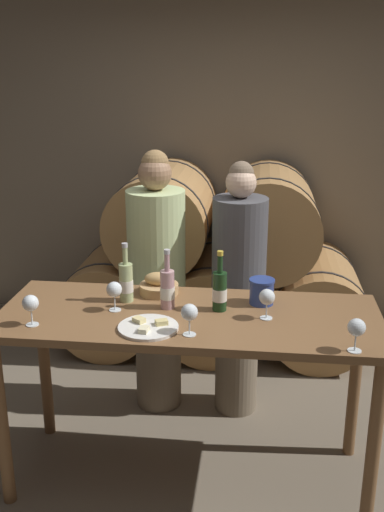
{
  "coord_description": "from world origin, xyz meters",
  "views": [
    {
      "loc": [
        0.33,
        -2.66,
        2.12
      ],
      "look_at": [
        0.0,
        0.14,
        1.19
      ],
      "focal_mm": 42.0,
      "sensor_mm": 36.0,
      "label": 1
    }
  ],
  "objects_px": {
    "wine_bottle_red": "(220,290)",
    "cheese_plate": "(148,327)",
    "person_right": "(238,290)",
    "wine_glass_center": "(189,313)",
    "wine_bottle_white": "(126,282)",
    "blue_crock": "(262,290)",
    "wine_glass_far_left": "(31,304)",
    "person_left": "(157,283)",
    "wine_glass_right": "(267,298)",
    "bread_basket": "(159,286)",
    "tasting_table": "(189,336)",
    "wine_glass_far_right": "(357,328)",
    "wine_bottle_rose": "(167,289)",
    "wine_glass_left": "(114,290)"
  },
  "relations": [
    {
      "from": "tasting_table",
      "to": "wine_bottle_white",
      "type": "relative_size",
      "value": 6.03
    },
    {
      "from": "wine_bottle_white",
      "to": "wine_bottle_rose",
      "type": "bearing_deg",
      "value": -15.83
    },
    {
      "from": "wine_bottle_red",
      "to": "wine_glass_far_right",
      "type": "distance_m",
      "value": 0.71
    },
    {
      "from": "bread_basket",
      "to": "cheese_plate",
      "type": "height_order",
      "value": "bread_basket"
    },
    {
      "from": "wine_bottle_red",
      "to": "cheese_plate",
      "type": "relative_size",
      "value": 1.09
    },
    {
      "from": "blue_crock",
      "to": "wine_glass_right",
      "type": "xyz_separation_m",
      "value": [
        0.02,
        -0.18,
        0.04
      ]
    },
    {
      "from": "wine_bottle_white",
      "to": "wine_glass_right",
      "type": "relative_size",
      "value": 2.07
    },
    {
      "from": "person_left",
      "to": "cheese_plate",
      "type": "xyz_separation_m",
      "value": [
        0.12,
        -0.89,
        0.12
      ]
    },
    {
      "from": "blue_crock",
      "to": "wine_glass_far_left",
      "type": "distance_m",
      "value": 1.13
    },
    {
      "from": "person_right",
      "to": "wine_glass_center",
      "type": "relative_size",
      "value": 10.55
    },
    {
      "from": "person_right",
      "to": "wine_bottle_red",
      "type": "relative_size",
      "value": 5.15
    },
    {
      "from": "blue_crock",
      "to": "wine_bottle_white",
      "type": "bearing_deg",
      "value": -176.29
    },
    {
      "from": "tasting_table",
      "to": "wine_glass_far_left",
      "type": "bearing_deg",
      "value": -163.28
    },
    {
      "from": "person_right",
      "to": "wine_glass_far_left",
      "type": "xyz_separation_m",
      "value": [
        -0.92,
        -0.91,
        0.25
      ]
    },
    {
      "from": "bread_basket",
      "to": "wine_glass_center",
      "type": "bearing_deg",
      "value": -65.41
    },
    {
      "from": "wine_bottle_white",
      "to": "wine_glass_center",
      "type": "height_order",
      "value": "wine_bottle_white"
    },
    {
      "from": "person_left",
      "to": "wine_bottle_white",
      "type": "bearing_deg",
      "value": -95.65
    },
    {
      "from": "wine_bottle_red",
      "to": "wine_bottle_rose",
      "type": "xyz_separation_m",
      "value": [
        -0.26,
        -0.0,
        -0.0
      ]
    },
    {
      "from": "person_right",
      "to": "wine_glass_center",
      "type": "bearing_deg",
      "value": -101.13
    },
    {
      "from": "wine_bottle_white",
      "to": "wine_glass_far_right",
      "type": "distance_m",
      "value": 1.17
    },
    {
      "from": "person_right",
      "to": "wine_glass_far_left",
      "type": "bearing_deg",
      "value": -135.46
    },
    {
      "from": "wine_bottle_white",
      "to": "blue_crock",
      "type": "height_order",
      "value": "wine_bottle_white"
    },
    {
      "from": "person_left",
      "to": "wine_glass_right",
      "type": "height_order",
      "value": "person_left"
    },
    {
      "from": "tasting_table",
      "to": "wine_glass_far_right",
      "type": "relative_size",
      "value": 12.5
    },
    {
      "from": "wine_glass_center",
      "to": "cheese_plate",
      "type": "bearing_deg",
      "value": 168.07
    },
    {
      "from": "wine_bottle_white",
      "to": "cheese_plate",
      "type": "height_order",
      "value": "wine_bottle_white"
    },
    {
      "from": "bread_basket",
      "to": "wine_bottle_rose",
      "type": "bearing_deg",
      "value": -68.03
    },
    {
      "from": "tasting_table",
      "to": "cheese_plate",
      "type": "relative_size",
      "value": 6.67
    },
    {
      "from": "tasting_table",
      "to": "blue_crock",
      "type": "height_order",
      "value": "blue_crock"
    },
    {
      "from": "person_left",
      "to": "tasting_table",
      "type": "bearing_deg",
      "value": -68.14
    },
    {
      "from": "cheese_plate",
      "to": "wine_glass_far_left",
      "type": "bearing_deg",
      "value": -177.66
    },
    {
      "from": "wine_glass_center",
      "to": "person_right",
      "type": "bearing_deg",
      "value": 78.87
    },
    {
      "from": "wine_bottle_red",
      "to": "wine_glass_left",
      "type": "relative_size",
      "value": 2.05
    },
    {
      "from": "tasting_table",
      "to": "person_left",
      "type": "height_order",
      "value": "person_left"
    },
    {
      "from": "person_right",
      "to": "cheese_plate",
      "type": "distance_m",
      "value": 0.98
    },
    {
      "from": "wine_bottle_rose",
      "to": "blue_crock",
      "type": "relative_size",
      "value": 2.33
    },
    {
      "from": "person_left",
      "to": "wine_bottle_red",
      "type": "distance_m",
      "value": 0.79
    },
    {
      "from": "person_left",
      "to": "wine_bottle_red",
      "type": "relative_size",
      "value": 5.33
    },
    {
      "from": "wine_bottle_red",
      "to": "wine_glass_far_left",
      "type": "relative_size",
      "value": 2.05
    },
    {
      "from": "wine_bottle_red",
      "to": "wine_glass_right",
      "type": "xyz_separation_m",
      "value": [
        0.23,
        -0.08,
        0.0
      ]
    },
    {
      "from": "wine_bottle_rose",
      "to": "wine_glass_left",
      "type": "bearing_deg",
      "value": -166.47
    },
    {
      "from": "tasting_table",
      "to": "wine_glass_left",
      "type": "xyz_separation_m",
      "value": [
        -0.37,
        0.0,
        0.23
      ]
    },
    {
      "from": "person_right",
      "to": "blue_crock",
      "type": "height_order",
      "value": "person_right"
    },
    {
      "from": "wine_bottle_white",
      "to": "bread_basket",
      "type": "bearing_deg",
      "value": 39.88
    },
    {
      "from": "wine_glass_far_left",
      "to": "wine_glass_right",
      "type": "xyz_separation_m",
      "value": [
        1.08,
        0.2,
        0.0
      ]
    },
    {
      "from": "person_left",
      "to": "wine_glass_far_right",
      "type": "xyz_separation_m",
      "value": [
        1.03,
        -1.0,
        0.22
      ]
    },
    {
      "from": "wine_glass_right",
      "to": "wine_glass_left",
      "type": "bearing_deg",
      "value": 178.92
    },
    {
      "from": "bread_basket",
      "to": "wine_glass_far_right",
      "type": "distance_m",
      "value": 1.09
    },
    {
      "from": "wine_bottle_red",
      "to": "person_left",
      "type": "bearing_deg",
      "value": 123.96
    },
    {
      "from": "wine_glass_left",
      "to": "bread_basket",
      "type": "bearing_deg",
      "value": 54.23
    }
  ]
}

